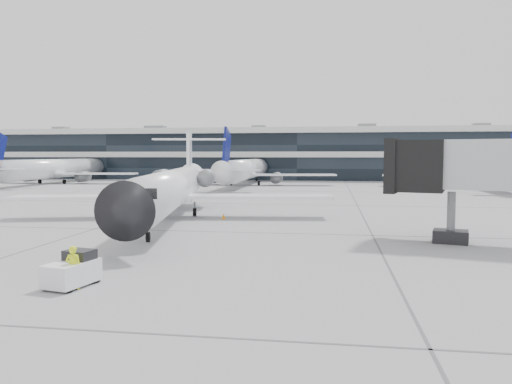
# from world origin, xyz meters

# --- Properties ---
(ground) EXTENTS (220.00, 220.00, 0.00)m
(ground) POSITION_xyz_m (0.00, 0.00, 0.00)
(ground) COLOR gray
(ground) RESTS_ON ground
(terminal) EXTENTS (170.00, 22.00, 10.00)m
(terminal) POSITION_xyz_m (0.00, 82.00, 5.00)
(terminal) COLOR black
(terminal) RESTS_ON ground
(bg_jet_left) EXTENTS (32.00, 40.00, 9.60)m
(bg_jet_left) POSITION_xyz_m (-45.00, 55.00, 0.00)
(bg_jet_left) COLOR white
(bg_jet_left) RESTS_ON ground
(bg_jet_center) EXTENTS (32.00, 40.00, 9.60)m
(bg_jet_center) POSITION_xyz_m (-8.00, 55.00, 0.00)
(bg_jet_center) COLOR white
(bg_jet_center) RESTS_ON ground
(bg_jet_right) EXTENTS (32.00, 40.00, 9.60)m
(bg_jet_right) POSITION_xyz_m (32.00, 55.00, 0.00)
(bg_jet_right) COLOR white
(bg_jet_right) RESTS_ON ground
(regional_jet) EXTENTS (27.46, 34.24, 7.94)m
(regional_jet) POSITION_xyz_m (-6.24, 6.98, 2.71)
(regional_jet) COLOR white
(regional_jet) RESTS_ON ground
(ramp_worker) EXTENTS (0.68, 0.47, 1.79)m
(ramp_worker) POSITION_xyz_m (-3.10, -15.60, 0.90)
(ramp_worker) COLOR #E8FF1A
(ramp_worker) RESTS_ON ground
(baggage_tug) EXTENTS (1.78, 2.49, 1.44)m
(baggage_tug) POSITION_xyz_m (-3.39, -15.15, 0.65)
(baggage_tug) COLOR white
(baggage_tug) RESTS_ON ground
(traffic_cone) EXTENTS (0.40, 0.40, 0.52)m
(traffic_cone) POSITION_xyz_m (-1.80, 6.85, 0.25)
(traffic_cone) COLOR orange
(traffic_cone) RESTS_ON ground
(far_tug) EXTENTS (1.51, 2.20, 1.29)m
(far_tug) POSITION_xyz_m (-15.23, 31.34, 0.58)
(far_tug) COLOR black
(far_tug) RESTS_ON ground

